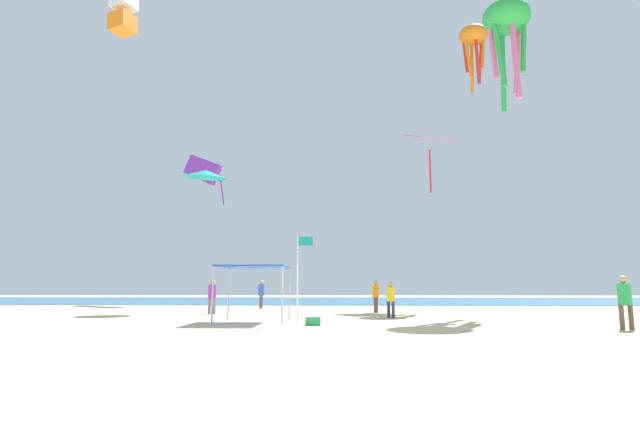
% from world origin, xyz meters
% --- Properties ---
extents(ground, '(110.00, 110.00, 0.10)m').
position_xyz_m(ground, '(0.00, 0.00, -0.05)').
color(ground, '#D1BA8C').
extents(ocean_strip, '(110.00, 23.39, 0.03)m').
position_xyz_m(ocean_strip, '(0.00, 31.64, 0.01)').
color(ocean_strip, '#28608C').
rests_on(ocean_strip, ground).
extents(canopy_tent, '(2.75, 2.93, 2.28)m').
position_xyz_m(canopy_tent, '(-2.73, 3.72, 2.16)').
color(canopy_tent, '#B2B2B7').
rests_on(canopy_tent, ground).
extents(person_near_tent, '(0.49, 0.43, 1.82)m').
position_xyz_m(person_near_tent, '(10.54, 0.76, 1.07)').
color(person_near_tent, brown).
rests_on(person_near_tent, ground).
extents(person_leftmost, '(0.39, 0.39, 1.65)m').
position_xyz_m(person_leftmost, '(3.17, 6.46, 0.97)').
color(person_leftmost, '#33384C').
rests_on(person_leftmost, ground).
extents(person_central, '(0.43, 0.48, 1.80)m').
position_xyz_m(person_central, '(-4.19, 15.53, 1.05)').
color(person_central, brown).
rests_on(person_central, ground).
extents(person_rightmost, '(0.42, 0.46, 1.76)m').
position_xyz_m(person_rightmost, '(2.84, 10.91, 1.03)').
color(person_rightmost, brown).
rests_on(person_rightmost, ground).
extents(person_far_shore, '(0.45, 0.42, 1.77)m').
position_xyz_m(person_far_shore, '(-5.81, 9.24, 1.04)').
color(person_far_shore, slate).
rests_on(person_far_shore, ground).
extents(banner_flag, '(0.61, 0.06, 3.36)m').
position_xyz_m(banner_flag, '(-0.74, 2.41, 2.05)').
color(banner_flag, silver).
rests_on(banner_flag, ground).
extents(cooler_box, '(0.57, 0.37, 0.35)m').
position_xyz_m(cooler_box, '(-0.20, 2.11, 0.18)').
color(cooler_box, '#1E8C4C').
rests_on(cooler_box, ground).
extents(kite_octopus_green, '(3.83, 3.83, 6.82)m').
position_xyz_m(kite_octopus_green, '(11.42, 12.58, 17.78)').
color(kite_octopus_green, green).
extents(kite_delta_teal, '(3.69, 3.70, 2.17)m').
position_xyz_m(kite_delta_teal, '(-7.20, 12.38, 8.16)').
color(kite_delta_teal, teal).
extents(kite_box_white, '(1.60, 1.56, 2.62)m').
position_xyz_m(kite_box_white, '(-11.98, 10.40, 17.65)').
color(kite_box_white, white).
extents(kite_diamond_pink, '(3.61, 3.53, 4.33)m').
position_xyz_m(kite_diamond_pink, '(7.11, 16.44, 11.31)').
color(kite_diamond_pink, pink).
extents(kite_parafoil_purple, '(4.57, 4.53, 3.70)m').
position_xyz_m(kite_parafoil_purple, '(-10.95, 24.88, 11.39)').
color(kite_parafoil_purple, purple).
extents(kite_octopus_orange, '(2.98, 2.98, 5.21)m').
position_xyz_m(kite_octopus_orange, '(11.65, 20.49, 20.86)').
color(kite_octopus_orange, orange).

